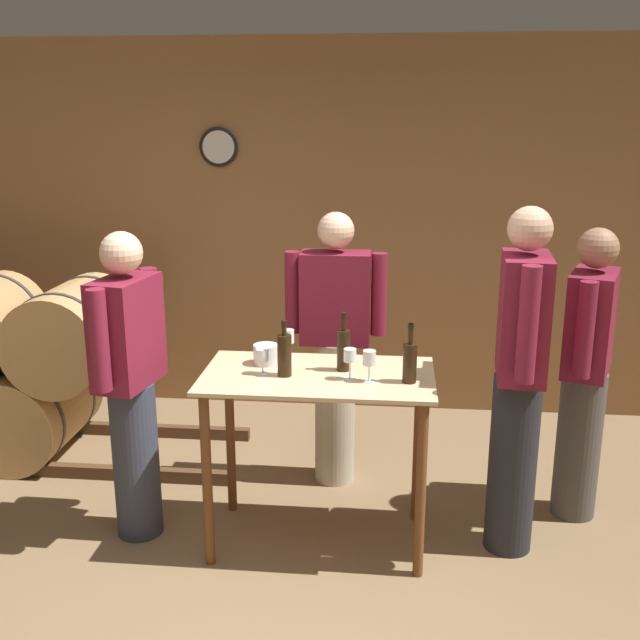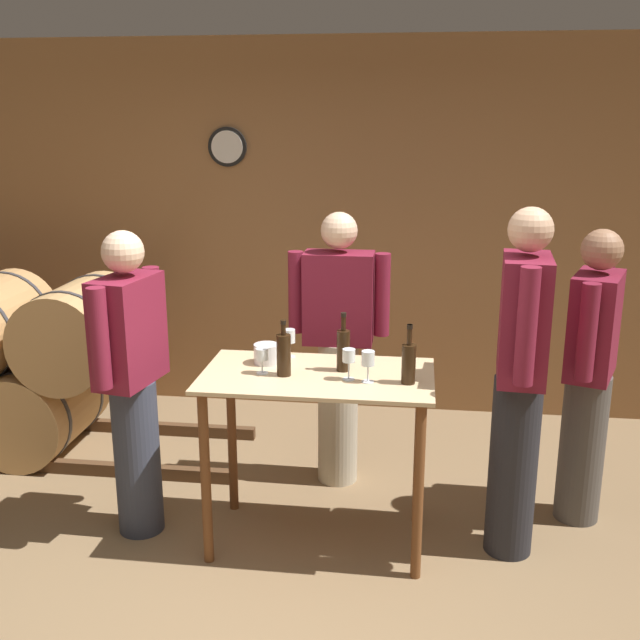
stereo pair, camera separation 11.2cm
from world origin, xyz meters
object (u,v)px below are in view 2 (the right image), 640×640
(person_visitor_near_door, at_px, (132,379))
(wine_bottle_left, at_px, (343,349))
(person_host, at_px, (590,373))
(wine_glass_far_side, at_px, (368,360))
(ice_bucket, at_px, (266,354))
(wine_glass_near_left, at_px, (262,355))
(wine_glass_near_center, at_px, (290,337))
(person_visitor_bearded, at_px, (519,378))
(wine_bottle_far_left, at_px, (284,354))
(wine_glass_near_right, at_px, (349,357))
(person_visitor_with_scarf, at_px, (338,344))
(wine_bottle_center, at_px, (409,362))

(person_visitor_near_door, bearing_deg, wine_bottle_left, 4.33)
(wine_bottle_left, bearing_deg, person_host, 15.48)
(wine_glass_far_side, bearing_deg, wine_bottle_left, 131.49)
(person_visitor_near_door, bearing_deg, ice_bucket, 11.95)
(wine_glass_far_side, height_order, ice_bucket, wine_glass_far_side)
(person_host, bearing_deg, wine_glass_far_side, -156.13)
(wine_glass_near_left, bearing_deg, wine_glass_near_center, 71.85)
(person_visitor_bearded, height_order, person_visitor_near_door, person_visitor_bearded)
(wine_bottle_far_left, bearing_deg, wine_glass_far_side, -6.05)
(wine_glass_far_side, xyz_separation_m, person_host, (1.14, 0.51, -0.19))
(wine_glass_near_right, relative_size, person_visitor_near_door, 0.10)
(wine_bottle_far_left, distance_m, person_host, 1.64)
(ice_bucket, bearing_deg, person_host, 9.86)
(person_visitor_with_scarf, bearing_deg, wine_bottle_left, -81.75)
(wine_glass_far_side, distance_m, ice_bucket, 0.58)
(wine_bottle_left, xyz_separation_m, wine_glass_far_side, (0.13, -0.15, -0.00))
(person_visitor_with_scarf, bearing_deg, ice_bucket, -118.75)
(wine_bottle_center, xyz_separation_m, ice_bucket, (-0.73, 0.20, -0.06))
(wine_glass_near_center, distance_m, wine_glass_far_side, 0.55)
(wine_glass_near_left, xyz_separation_m, person_visitor_near_door, (-0.69, 0.01, -0.16))
(ice_bucket, bearing_deg, person_visitor_near_door, -168.05)
(wine_glass_near_left, height_order, ice_bucket, wine_glass_near_left)
(ice_bucket, height_order, person_visitor_near_door, person_visitor_near_door)
(wine_glass_near_center, relative_size, person_visitor_with_scarf, 0.09)
(wine_glass_near_center, height_order, wine_glass_far_side, wine_glass_far_side)
(wine_bottle_left, distance_m, person_host, 1.34)
(wine_bottle_left, height_order, ice_bucket, wine_bottle_left)
(wine_glass_far_side, bearing_deg, wine_bottle_center, 3.06)
(person_visitor_near_door, bearing_deg, wine_glass_far_side, -3.30)
(wine_bottle_center, xyz_separation_m, person_host, (0.95, 0.50, -0.18))
(wine_glass_near_right, xyz_separation_m, person_visitor_near_door, (-1.12, 0.05, -0.18))
(wine_glass_near_left, distance_m, person_visitor_bearded, 1.26)
(person_visitor_bearded, bearing_deg, person_host, 42.66)
(wine_bottle_far_left, height_order, person_visitor_bearded, person_visitor_bearded)
(person_visitor_bearded, bearing_deg, wine_bottle_left, 178.11)
(person_host, xyz_separation_m, person_visitor_bearded, (-0.41, -0.38, 0.09))
(wine_bottle_left, distance_m, wine_glass_near_center, 0.35)
(wine_bottle_far_left, relative_size, person_visitor_bearded, 0.16)
(wine_glass_near_center, height_order, person_visitor_with_scarf, person_visitor_with_scarf)
(wine_glass_near_center, relative_size, person_visitor_bearded, 0.09)
(wine_bottle_left, bearing_deg, person_visitor_near_door, -175.67)
(wine_bottle_center, bearing_deg, wine_bottle_left, 156.60)
(wine_glass_near_left, xyz_separation_m, person_host, (1.67, 0.45, -0.17))
(wine_bottle_left, relative_size, wine_glass_near_left, 2.33)
(wine_bottle_left, xyz_separation_m, person_host, (1.28, 0.35, -0.19))
(wine_glass_near_center, bearing_deg, wine_bottle_far_left, -85.84)
(wine_bottle_far_left, relative_size, wine_bottle_center, 0.97)
(wine_glass_near_right, relative_size, person_visitor_bearded, 0.09)
(wine_glass_near_right, distance_m, person_visitor_with_scarf, 0.79)
(wine_glass_near_left, relative_size, person_visitor_near_door, 0.08)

